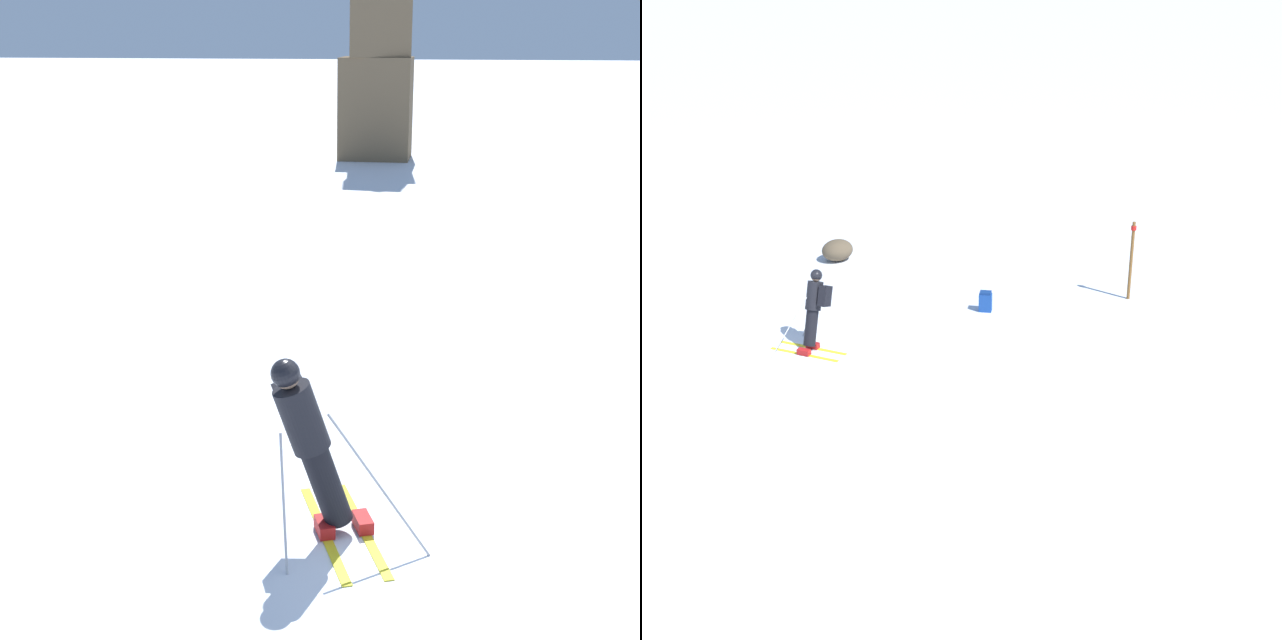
{
  "view_description": "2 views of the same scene",
  "coord_description": "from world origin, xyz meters",
  "views": [
    {
      "loc": [
        -0.35,
        -7.07,
        4.33
      ],
      "look_at": [
        -1.65,
        1.05,
        1.67
      ],
      "focal_mm": 50.0,
      "sensor_mm": 36.0,
      "label": 1
    },
    {
      "loc": [
        8.69,
        14.62,
        8.49
      ],
      "look_at": [
        -2.75,
        3.23,
        1.29
      ],
      "focal_mm": 50.0,
      "sensor_mm": 36.0,
      "label": 2
    }
  ],
  "objects": [
    {
      "name": "ground_plane",
      "position": [
        0.0,
        0.0,
        0.0
      ],
      "size": [
        300.0,
        300.0,
        0.0
      ],
      "primitive_type": "plane",
      "color": "white"
    },
    {
      "name": "skier",
      "position": [
        -1.57,
        -0.09,
        0.96
      ],
      "size": [
        1.48,
        1.72,
        1.76
      ],
      "rotation": [
        0.0,
        0.0,
        0.38
      ],
      "color": "yellow",
      "rests_on": "ground"
    },
    {
      "name": "rock_pillar",
      "position": [
        -3.51,
        25.27,
        4.21
      ],
      "size": [
        2.5,
        2.2,
        10.05
      ],
      "color": "brown",
      "rests_on": "ground"
    }
  ]
}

